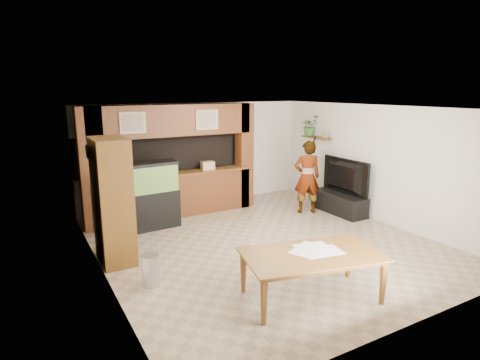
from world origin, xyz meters
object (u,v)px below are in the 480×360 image
pantry_cabinet (113,201)px  dining_table (312,277)px  aquarium (147,197)px  television (341,177)px  person (307,177)px

pantry_cabinet → dining_table: pantry_cabinet is taller
aquarium → dining_table: 4.24m
pantry_cabinet → television: pantry_cabinet is taller
dining_table → television: bearing=54.8°
pantry_cabinet → aquarium: bearing=53.8°
pantry_cabinet → person: bearing=7.3°
aquarium → person: person is taller
pantry_cabinet → television: size_ratio=1.48×
television → person: bearing=59.4°
pantry_cabinet → person: (4.67, 0.60, -0.20)m
dining_table → aquarium: bearing=118.4°
aquarium → television: 4.52m
pantry_cabinet → dining_table: 3.53m
pantry_cabinet → dining_table: (2.12, -2.72, -0.74)m
pantry_cabinet → person: 4.71m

